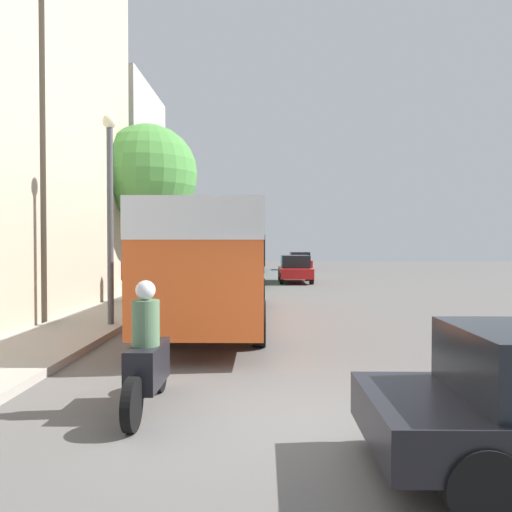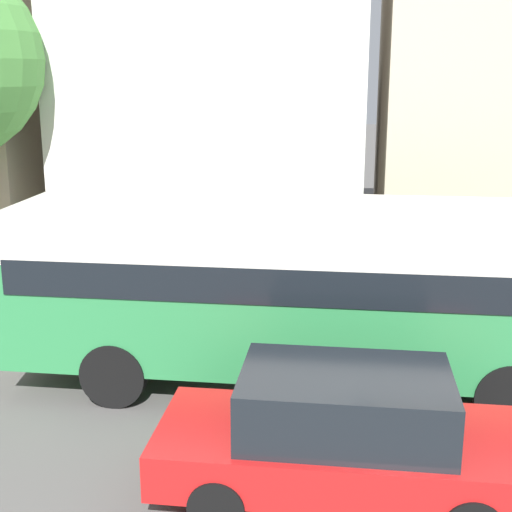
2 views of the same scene
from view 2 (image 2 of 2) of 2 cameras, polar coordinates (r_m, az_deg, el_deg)
The scene contains 3 objects.
building_far_terrace at distance 18.37m, azimuth -2.78°, elevation 15.32°, with size 5.80×7.11×10.30m.
bus_following at distance 11.17m, azimuth 4.43°, elevation -1.17°, with size 2.67×9.30×2.89m.
car_crossing at distance 8.60m, azimuth 7.07°, elevation -14.01°, with size 1.89×4.38×1.59m.
Camera 2 is at (8.98, 22.97, 4.92)m, focal length 50.00 mm.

